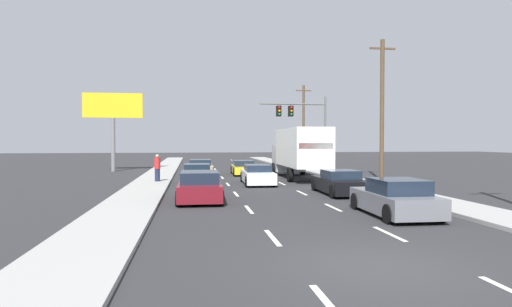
{
  "coord_description": "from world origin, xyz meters",
  "views": [
    {
      "loc": [
        -3.89,
        -8.66,
        2.65
      ],
      "look_at": [
        -0.16,
        16.53,
        1.94
      ],
      "focal_mm": 30.47,
      "sensor_mm": 36.0,
      "label": 1
    }
  ],
  "objects_px": {
    "roadside_billboard": "(113,114)",
    "car_black": "(340,183)",
    "traffic_signal_mast": "(299,117)",
    "pedestrian_near_corner": "(157,168)",
    "box_truck": "(299,150)",
    "car_tan": "(200,168)",
    "car_gray": "(395,199)",
    "utility_pole_far": "(303,124)",
    "car_green": "(197,175)",
    "car_yellow": "(243,168)",
    "utility_pole_mid": "(382,108)",
    "car_white": "(258,175)",
    "car_maroon": "(200,187)"
  },
  "relations": [
    {
      "from": "car_black",
      "to": "pedestrian_near_corner",
      "type": "relative_size",
      "value": 2.55
    },
    {
      "from": "car_tan",
      "to": "car_gray",
      "type": "distance_m",
      "value": 21.25
    },
    {
      "from": "car_green",
      "to": "box_truck",
      "type": "bearing_deg",
      "value": 22.09
    },
    {
      "from": "car_green",
      "to": "box_truck",
      "type": "height_order",
      "value": "box_truck"
    },
    {
      "from": "car_green",
      "to": "car_yellow",
      "type": "distance_m",
      "value": 8.23
    },
    {
      "from": "car_tan",
      "to": "box_truck",
      "type": "relative_size",
      "value": 0.5
    },
    {
      "from": "car_green",
      "to": "car_maroon",
      "type": "distance_m",
      "value": 7.31
    },
    {
      "from": "utility_pole_mid",
      "to": "pedestrian_near_corner",
      "type": "bearing_deg",
      "value": 179.91
    },
    {
      "from": "car_yellow",
      "to": "car_gray",
      "type": "height_order",
      "value": "car_gray"
    },
    {
      "from": "car_black",
      "to": "utility_pole_far",
      "type": "bearing_deg",
      "value": 79.06
    },
    {
      "from": "car_tan",
      "to": "car_green",
      "type": "distance_m",
      "value": 7.85
    },
    {
      "from": "box_truck",
      "to": "pedestrian_near_corner",
      "type": "xyz_separation_m",
      "value": [
        -9.66,
        -1.98,
        -1.06
      ]
    },
    {
      "from": "roadside_billboard",
      "to": "pedestrian_near_corner",
      "type": "bearing_deg",
      "value": -68.26
    },
    {
      "from": "car_yellow",
      "to": "utility_pole_mid",
      "type": "height_order",
      "value": "utility_pole_mid"
    },
    {
      "from": "pedestrian_near_corner",
      "to": "car_maroon",
      "type": "bearing_deg",
      "value": -73.21
    },
    {
      "from": "car_green",
      "to": "car_gray",
      "type": "distance_m",
      "value": 14.16
    },
    {
      "from": "car_green",
      "to": "car_gray",
      "type": "height_order",
      "value": "car_gray"
    },
    {
      "from": "box_truck",
      "to": "traffic_signal_mast",
      "type": "height_order",
      "value": "traffic_signal_mast"
    },
    {
      "from": "car_white",
      "to": "utility_pole_mid",
      "type": "distance_m",
      "value": 9.82
    },
    {
      "from": "car_black",
      "to": "car_green",
      "type": "bearing_deg",
      "value": 139.53
    },
    {
      "from": "car_green",
      "to": "roadside_billboard",
      "type": "relative_size",
      "value": 0.64
    },
    {
      "from": "box_truck",
      "to": "car_gray",
      "type": "height_order",
      "value": "box_truck"
    },
    {
      "from": "car_black",
      "to": "roadside_billboard",
      "type": "height_order",
      "value": "roadside_billboard"
    },
    {
      "from": "car_tan",
      "to": "pedestrian_near_corner",
      "type": "relative_size",
      "value": 2.7
    },
    {
      "from": "traffic_signal_mast",
      "to": "roadside_billboard",
      "type": "height_order",
      "value": "roadside_billboard"
    },
    {
      "from": "car_black",
      "to": "pedestrian_near_corner",
      "type": "xyz_separation_m",
      "value": [
        -9.49,
        6.94,
        0.43
      ]
    },
    {
      "from": "car_black",
      "to": "traffic_signal_mast",
      "type": "relative_size",
      "value": 0.64
    },
    {
      "from": "pedestrian_near_corner",
      "to": "utility_pole_far",
      "type": "bearing_deg",
      "value": 54.17
    },
    {
      "from": "car_maroon",
      "to": "car_gray",
      "type": "bearing_deg",
      "value": -36.68
    },
    {
      "from": "car_white",
      "to": "utility_pole_mid",
      "type": "bearing_deg",
      "value": 8.73
    },
    {
      "from": "roadside_billboard",
      "to": "pedestrian_near_corner",
      "type": "xyz_separation_m",
      "value": [
        4.7,
        -11.79,
        -4.07
      ]
    },
    {
      "from": "traffic_signal_mast",
      "to": "utility_pole_far",
      "type": "height_order",
      "value": "utility_pole_far"
    },
    {
      "from": "pedestrian_near_corner",
      "to": "traffic_signal_mast",
      "type": "bearing_deg",
      "value": 42.12
    },
    {
      "from": "utility_pole_mid",
      "to": "car_yellow",
      "type": "bearing_deg",
      "value": 143.56
    },
    {
      "from": "car_tan",
      "to": "utility_pole_mid",
      "type": "distance_m",
      "value": 14.57
    },
    {
      "from": "car_tan",
      "to": "car_gray",
      "type": "height_order",
      "value": "car_gray"
    },
    {
      "from": "car_maroon",
      "to": "car_white",
      "type": "xyz_separation_m",
      "value": [
        3.68,
        6.89,
        -0.04
      ]
    },
    {
      "from": "car_tan",
      "to": "utility_pole_far",
      "type": "bearing_deg",
      "value": 48.59
    },
    {
      "from": "car_black",
      "to": "traffic_signal_mast",
      "type": "distance_m",
      "value": 18.24
    },
    {
      "from": "car_white",
      "to": "car_gray",
      "type": "xyz_separation_m",
      "value": [
        3.14,
        -11.97,
        0.04
      ]
    },
    {
      "from": "car_maroon",
      "to": "pedestrian_near_corner",
      "type": "distance_m",
      "value": 8.63
    },
    {
      "from": "box_truck",
      "to": "pedestrian_near_corner",
      "type": "distance_m",
      "value": 9.92
    },
    {
      "from": "car_white",
      "to": "car_gray",
      "type": "height_order",
      "value": "car_gray"
    },
    {
      "from": "car_white",
      "to": "box_truck",
      "type": "height_order",
      "value": "box_truck"
    },
    {
      "from": "car_tan",
      "to": "utility_pole_far",
      "type": "relative_size",
      "value": 0.51
    },
    {
      "from": "car_tan",
      "to": "car_black",
      "type": "bearing_deg",
      "value": -64.25
    },
    {
      "from": "utility_pole_far",
      "to": "roadside_billboard",
      "type": "xyz_separation_m",
      "value": [
        -19.5,
        -8.7,
        0.4
      ]
    },
    {
      "from": "car_yellow",
      "to": "box_truck",
      "type": "relative_size",
      "value": 0.46
    },
    {
      "from": "roadside_billboard",
      "to": "car_black",
      "type": "bearing_deg",
      "value": -52.85
    },
    {
      "from": "car_tan",
      "to": "box_truck",
      "type": "distance_m",
      "value": 8.56
    }
  ]
}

